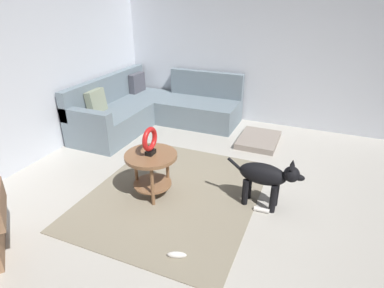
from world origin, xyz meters
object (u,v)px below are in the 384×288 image
Objects in this scene: dog_bed_mat at (259,140)px; dog at (266,177)px; side_table at (151,164)px; dog_toy_bone at (177,255)px; sectional_couch at (152,110)px; torus_sculpture at (150,140)px; dog_toy_rope at (262,210)px.

dog_bed_mat is 1.73m from dog.
side_table reaches higher than dog_toy_bone.
sectional_couch is 6.90× the size of torus_sculpture.
torus_sculpture is 2.22m from dog_bed_mat.
dog reaches higher than dog_toy_bone.
dog is at bearing -27.43° from dog_toy_bone.
side_table reaches higher than dog_toy_rope.
torus_sculpture is 0.38× the size of dog.
torus_sculpture is at bearing -74.55° from dog.
torus_sculpture reaches higher than dog.
torus_sculpture is 1.81× the size of dog_toy_bone.
dog reaches higher than side_table.
sectional_couch reaches higher than side_table.
side_table is at bearing -150.76° from sectional_couch.
sectional_couch is 3.28m from dog_toy_bone.
dog_bed_mat is (1.94, -0.85, -0.37)m from side_table.
sectional_couch is 12.50× the size of dog_toy_bone.
sectional_couch is at bearing 32.96° from dog_toy_bone.
sectional_couch is at bearing 89.84° from dog_bed_mat.
torus_sculpture is 1.33m from dog.
dog_bed_mat is (-0.01, -1.94, -0.24)m from sectional_couch.
dog_toy_bone is (-0.80, -0.69, -0.39)m from side_table.
dog_toy_bone is (-2.74, 0.16, -0.01)m from dog_bed_mat.
torus_sculpture is at bearing 82.87° from side_table.
dog_toy_bone is at bearing 176.62° from dog_bed_mat.
side_table reaches higher than dog_bed_mat.
sectional_couch is at bearing 29.24° from torus_sculpture.
dog_toy_rope is (0.17, -1.27, -0.69)m from torus_sculpture.
dog_toy_rope is at bearing -166.85° from dog_bed_mat.
side_table is 1.84× the size of torus_sculpture.
sectional_couch reaches higher than dog.
side_table is 0.71× the size of dog.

